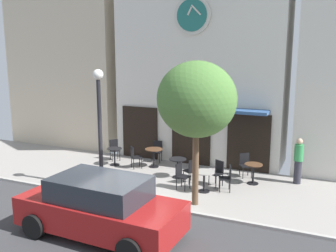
% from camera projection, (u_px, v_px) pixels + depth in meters
% --- Properties ---
extents(ground_plane, '(27.82, 11.82, 0.13)m').
position_uv_depth(ground_plane, '(108.00, 216.00, 11.00)').
color(ground_plane, gray).
extents(clock_building, '(7.28, 3.49, 11.04)m').
position_uv_depth(clock_building, '(202.00, 28.00, 16.03)').
color(clock_building, silver).
rests_on(clock_building, ground_plane).
extents(street_lamp, '(0.36, 0.36, 4.13)m').
position_uv_depth(street_lamp, '(100.00, 129.00, 12.84)').
color(street_lamp, black).
rests_on(street_lamp, ground_plane).
extents(street_tree, '(2.42, 2.17, 4.45)m').
position_uv_depth(street_tree, '(196.00, 100.00, 11.17)').
color(street_tree, brown).
rests_on(street_tree, ground_plane).
extents(cafe_table_rightmost, '(0.62, 0.62, 0.73)m').
position_uv_depth(cafe_table_rightmost, '(115.00, 154.00, 15.80)').
color(cafe_table_rightmost, black).
rests_on(cafe_table_rightmost, ground_plane).
extents(cafe_table_leftmost, '(0.73, 0.73, 0.77)m').
position_uv_depth(cafe_table_leftmost, '(154.00, 154.00, 15.53)').
color(cafe_table_leftmost, black).
rests_on(cafe_table_leftmost, ground_plane).
extents(cafe_table_center, '(0.66, 0.66, 0.74)m').
position_uv_depth(cafe_table_center, '(178.00, 165.00, 14.23)').
color(cafe_table_center, black).
rests_on(cafe_table_center, ground_plane).
extents(cafe_table_near_door, '(0.73, 0.73, 0.72)m').
position_uv_depth(cafe_table_near_door, '(204.00, 177.00, 12.77)').
color(cafe_table_near_door, black).
rests_on(cafe_table_near_door, ground_plane).
extents(cafe_table_center_right, '(0.64, 0.64, 0.74)m').
position_uv_depth(cafe_table_center_right, '(253.00, 171.00, 13.54)').
color(cafe_table_center_right, black).
rests_on(cafe_table_center_right, ground_plane).
extents(cafe_chair_curbside, '(0.57, 0.57, 0.90)m').
position_uv_depth(cafe_chair_curbside, '(114.00, 148.00, 16.57)').
color(cafe_chair_curbside, black).
rests_on(cafe_chair_curbside, ground_plane).
extents(cafe_chair_left_end, '(0.56, 0.56, 0.90)m').
position_uv_depth(cafe_chair_left_end, '(245.00, 163.00, 14.33)').
color(cafe_chair_left_end, black).
rests_on(cafe_chair_left_end, ground_plane).
extents(cafe_chair_near_lamp, '(0.51, 0.51, 0.90)m').
position_uv_depth(cafe_chair_near_lamp, '(227.00, 176.00, 12.82)').
color(cafe_chair_near_lamp, black).
rests_on(cafe_chair_near_lamp, ground_plane).
extents(cafe_chair_corner, '(0.46, 0.46, 0.90)m').
position_uv_depth(cafe_chair_corner, '(181.00, 174.00, 13.05)').
color(cafe_chair_corner, black).
rests_on(cafe_chair_corner, ground_plane).
extents(cafe_chair_facing_street, '(0.54, 0.54, 0.90)m').
position_uv_depth(cafe_chair_facing_street, '(218.00, 171.00, 13.38)').
color(cafe_chair_facing_street, black).
rests_on(cafe_chair_facing_street, ground_plane).
extents(cafe_chair_facing_wall, '(0.55, 0.55, 0.90)m').
position_uv_depth(cafe_chair_facing_wall, '(191.00, 169.00, 13.58)').
color(cafe_chair_facing_wall, black).
rests_on(cafe_chair_facing_wall, ground_plane).
extents(cafe_chair_right_end, '(0.47, 0.47, 0.90)m').
position_uv_depth(cafe_chair_right_end, '(157.00, 149.00, 16.33)').
color(cafe_chair_right_end, black).
rests_on(cafe_chair_right_end, ground_plane).
extents(cafe_chair_under_awning, '(0.57, 0.57, 0.90)m').
position_uv_depth(cafe_chair_under_awning, '(135.00, 156.00, 15.38)').
color(cafe_chair_under_awning, black).
rests_on(cafe_chair_under_awning, ground_plane).
extents(pedestrian_green, '(0.36, 0.36, 1.67)m').
position_uv_depth(pedestrian_green, '(298.00, 160.00, 13.52)').
color(pedestrian_green, '#2D2D38').
rests_on(pedestrian_green, ground_plane).
extents(parked_car_red, '(4.36, 2.13, 1.55)m').
position_uv_depth(parked_car_red, '(100.00, 207.00, 9.71)').
color(parked_car_red, maroon).
rests_on(parked_car_red, ground_plane).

